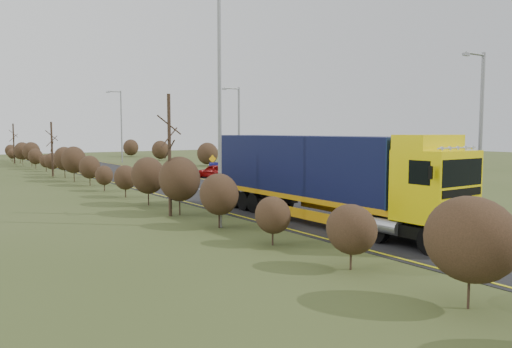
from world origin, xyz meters
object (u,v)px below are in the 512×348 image
at_px(car_blue_sedan, 217,169).
at_px(streetlight_near, 480,128).
at_px(speed_sign, 285,166).
at_px(car_red_hatchback, 214,171).
at_px(lorry, 323,173).

xyz_separation_m(car_blue_sedan, streetlight_near, (-0.45, -26.33, 3.71)).
height_order(streetlight_near, speed_sign, streetlight_near).
bearing_deg(car_red_hatchback, speed_sign, 72.44).
distance_m(lorry, car_red_hatchback, 22.77).
bearing_deg(speed_sign, car_red_hatchback, 93.13).
relative_size(car_red_hatchback, speed_sign, 1.55).
bearing_deg(car_blue_sedan, streetlight_near, 119.35).
xyz_separation_m(car_blue_sedan, speed_sign, (-0.56, -11.12, 0.97)).
bearing_deg(car_blue_sedan, speed_sign, 117.44).
bearing_deg(car_blue_sedan, car_red_hatchback, 82.00).
distance_m(lorry, streetlight_near, 8.13).
relative_size(streetlight_near, speed_sign, 3.43).
relative_size(lorry, car_red_hatchback, 4.10).
height_order(car_red_hatchback, streetlight_near, streetlight_near).
bearing_deg(car_red_hatchback, car_blue_sedan, -149.02).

